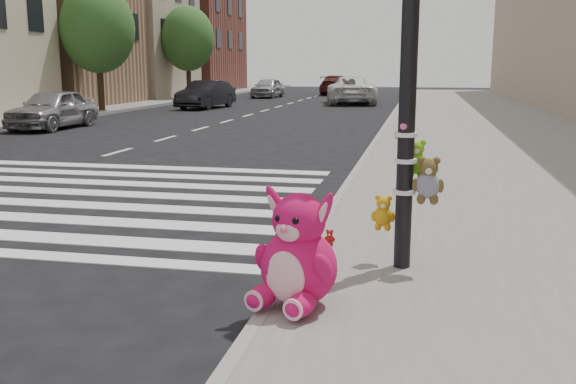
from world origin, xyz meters
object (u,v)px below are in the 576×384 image
(signal_pole, at_px, (411,99))
(car_silver_far, at_px, (53,109))
(car_dark_far, at_px, (206,94))
(car_white_near, at_px, (351,90))
(pink_bunny, at_px, (297,258))
(red_teddy, at_px, (330,237))

(signal_pole, xyz_separation_m, car_silver_far, (-11.97, 13.28, -1.11))
(car_dark_far, distance_m, car_white_near, 8.42)
(car_silver_far, height_order, car_white_near, car_white_near)
(pink_bunny, bearing_deg, car_dark_far, 129.89)
(red_teddy, bearing_deg, car_white_near, 95.76)
(car_silver_far, bearing_deg, car_dark_far, 81.06)
(pink_bunny, xyz_separation_m, car_silver_far, (-11.13, 14.52, 0.12))
(red_teddy, height_order, car_silver_far, car_silver_far)
(red_teddy, distance_m, car_white_near, 29.03)
(pink_bunny, distance_m, car_white_near, 30.85)
(signal_pole, relative_size, car_dark_far, 0.97)
(signal_pole, distance_m, car_dark_far, 26.29)
(red_teddy, height_order, car_dark_far, car_dark_far)
(pink_bunny, bearing_deg, car_silver_far, 146.86)
(signal_pole, height_order, car_dark_far, signal_pole)
(pink_bunny, distance_m, car_silver_far, 18.30)
(signal_pole, bearing_deg, car_white_near, 97.33)
(signal_pole, bearing_deg, car_dark_far, 113.15)
(pink_bunny, height_order, car_dark_far, car_dark_far)
(red_teddy, relative_size, car_white_near, 0.03)
(signal_pole, bearing_deg, car_silver_far, 132.01)
(car_silver_far, bearing_deg, red_teddy, -49.10)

